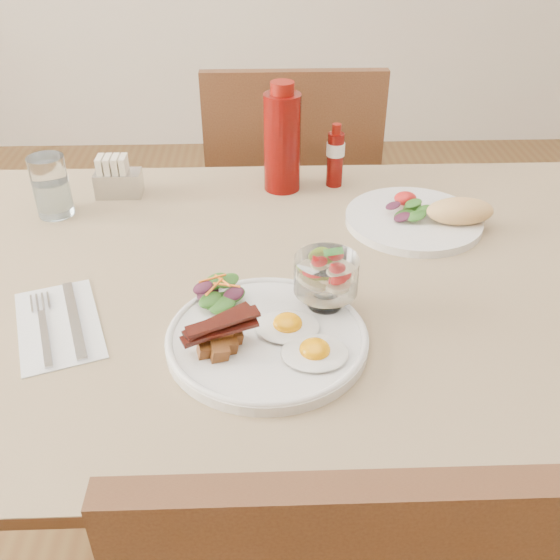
{
  "coord_description": "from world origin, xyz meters",
  "views": [
    {
      "loc": [
        -0.08,
        -0.84,
        1.31
      ],
      "look_at": [
        -0.05,
        -0.11,
        0.82
      ],
      "focal_mm": 40.0,
      "sensor_mm": 36.0,
      "label": 1
    }
  ],
  "objects_px": {
    "fruit_cup": "(326,275)",
    "ketchup_bottle": "(282,141)",
    "water_glass": "(52,190)",
    "hot_sauce_bottle": "(335,156)",
    "table": "(310,319)",
    "second_plate": "(424,217)",
    "chair_far": "(290,211)",
    "sugar_caddy": "(117,179)",
    "main_plate": "(267,339)"
  },
  "relations": [
    {
      "from": "table",
      "to": "water_glass",
      "type": "xyz_separation_m",
      "value": [
        -0.47,
        0.23,
        0.14
      ]
    },
    {
      "from": "hot_sauce_bottle",
      "to": "water_glass",
      "type": "xyz_separation_m",
      "value": [
        -0.54,
        -0.11,
        -0.01
      ]
    },
    {
      "from": "main_plate",
      "to": "hot_sauce_bottle",
      "type": "height_order",
      "value": "hot_sauce_bottle"
    },
    {
      "from": "second_plate",
      "to": "sugar_caddy",
      "type": "xyz_separation_m",
      "value": [
        -0.58,
        0.14,
        0.02
      ]
    },
    {
      "from": "second_plate",
      "to": "water_glass",
      "type": "relative_size",
      "value": 2.31
    },
    {
      "from": "main_plate",
      "to": "ketchup_bottle",
      "type": "height_order",
      "value": "ketchup_bottle"
    },
    {
      "from": "fruit_cup",
      "to": "hot_sauce_bottle",
      "type": "xyz_separation_m",
      "value": [
        0.06,
        0.44,
        -0.0
      ]
    },
    {
      "from": "main_plate",
      "to": "fruit_cup",
      "type": "relative_size",
      "value": 2.98
    },
    {
      "from": "table",
      "to": "ketchup_bottle",
      "type": "distance_m",
      "value": 0.38
    },
    {
      "from": "sugar_caddy",
      "to": "water_glass",
      "type": "xyz_separation_m",
      "value": [
        -0.1,
        -0.08,
        0.02
      ]
    },
    {
      "from": "second_plate",
      "to": "sugar_caddy",
      "type": "distance_m",
      "value": 0.6
    },
    {
      "from": "second_plate",
      "to": "water_glass",
      "type": "height_order",
      "value": "water_glass"
    },
    {
      "from": "chair_far",
      "to": "second_plate",
      "type": "bearing_deg",
      "value": -66.21
    },
    {
      "from": "main_plate",
      "to": "fruit_cup",
      "type": "xyz_separation_m",
      "value": [
        0.09,
        0.07,
        0.06
      ]
    },
    {
      "from": "table",
      "to": "ketchup_bottle",
      "type": "relative_size",
      "value": 6.13
    },
    {
      "from": "second_plate",
      "to": "water_glass",
      "type": "bearing_deg",
      "value": 174.45
    },
    {
      "from": "main_plate",
      "to": "table",
      "type": "bearing_deg",
      "value": 66.45
    },
    {
      "from": "chair_far",
      "to": "sugar_caddy",
      "type": "bearing_deg",
      "value": -135.65
    },
    {
      "from": "ketchup_bottle",
      "to": "fruit_cup",
      "type": "bearing_deg",
      "value": -83.81
    },
    {
      "from": "main_plate",
      "to": "second_plate",
      "type": "bearing_deg",
      "value": 48.53
    },
    {
      "from": "main_plate",
      "to": "chair_far",
      "type": "bearing_deg",
      "value": 84.91
    },
    {
      "from": "table",
      "to": "sugar_caddy",
      "type": "relative_size",
      "value": 14.78
    },
    {
      "from": "second_plate",
      "to": "fruit_cup",
      "type": "bearing_deg",
      "value": -128.09
    },
    {
      "from": "sugar_caddy",
      "to": "water_glass",
      "type": "height_order",
      "value": "water_glass"
    },
    {
      "from": "water_glass",
      "to": "chair_far",
      "type": "bearing_deg",
      "value": 42.76
    },
    {
      "from": "water_glass",
      "to": "fruit_cup",
      "type": "bearing_deg",
      "value": -34.75
    },
    {
      "from": "table",
      "to": "second_plate",
      "type": "bearing_deg",
      "value": 36.5
    },
    {
      "from": "table",
      "to": "hot_sauce_bottle",
      "type": "height_order",
      "value": "hot_sauce_bottle"
    },
    {
      "from": "water_glass",
      "to": "main_plate",
      "type": "bearing_deg",
      "value": -45.47
    },
    {
      "from": "main_plate",
      "to": "water_glass",
      "type": "xyz_separation_m",
      "value": [
        -0.39,
        0.4,
        0.04
      ]
    },
    {
      "from": "main_plate",
      "to": "second_plate",
      "type": "distance_m",
      "value": 0.45
    },
    {
      "from": "hot_sauce_bottle",
      "to": "sugar_caddy",
      "type": "height_order",
      "value": "hot_sauce_bottle"
    },
    {
      "from": "fruit_cup",
      "to": "ketchup_bottle",
      "type": "distance_m",
      "value": 0.44
    },
    {
      "from": "sugar_caddy",
      "to": "table",
      "type": "bearing_deg",
      "value": -40.09
    },
    {
      "from": "chair_far",
      "to": "hot_sauce_bottle",
      "type": "height_order",
      "value": "chair_far"
    },
    {
      "from": "sugar_caddy",
      "to": "second_plate",
      "type": "bearing_deg",
      "value": -13.77
    },
    {
      "from": "chair_far",
      "to": "fruit_cup",
      "type": "relative_size",
      "value": 9.89
    },
    {
      "from": "chair_far",
      "to": "fruit_cup",
      "type": "bearing_deg",
      "value": -89.11
    },
    {
      "from": "fruit_cup",
      "to": "ketchup_bottle",
      "type": "height_order",
      "value": "ketchup_bottle"
    },
    {
      "from": "main_plate",
      "to": "ketchup_bottle",
      "type": "bearing_deg",
      "value": 85.49
    },
    {
      "from": "ketchup_bottle",
      "to": "water_glass",
      "type": "height_order",
      "value": "ketchup_bottle"
    },
    {
      "from": "chair_far",
      "to": "main_plate",
      "type": "distance_m",
      "value": 0.87
    },
    {
      "from": "fruit_cup",
      "to": "water_glass",
      "type": "relative_size",
      "value": 0.82
    },
    {
      "from": "hot_sauce_bottle",
      "to": "sugar_caddy",
      "type": "xyz_separation_m",
      "value": [
        -0.44,
        -0.03,
        -0.03
      ]
    },
    {
      "from": "water_glass",
      "to": "hot_sauce_bottle",
      "type": "bearing_deg",
      "value": 11.45
    },
    {
      "from": "ketchup_bottle",
      "to": "hot_sauce_bottle",
      "type": "relative_size",
      "value": 1.67
    },
    {
      "from": "fruit_cup",
      "to": "sugar_caddy",
      "type": "relative_size",
      "value": 1.05
    },
    {
      "from": "fruit_cup",
      "to": "water_glass",
      "type": "xyz_separation_m",
      "value": [
        -0.48,
        0.33,
        -0.02
      ]
    },
    {
      "from": "main_plate",
      "to": "ketchup_bottle",
      "type": "xyz_separation_m",
      "value": [
        0.04,
        0.5,
        0.09
      ]
    },
    {
      "from": "chair_far",
      "to": "fruit_cup",
      "type": "distance_m",
      "value": 0.82
    }
  ]
}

